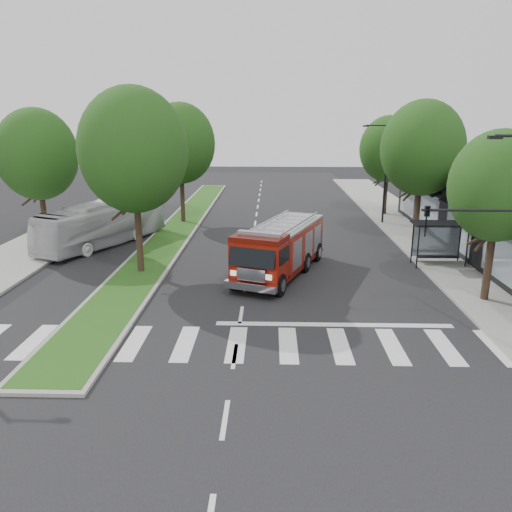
# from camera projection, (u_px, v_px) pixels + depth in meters

# --- Properties ---
(ground) EXTENTS (140.00, 140.00, 0.00)m
(ground) POSITION_uv_depth(u_px,v_px,m) (241.00, 315.00, 22.22)
(ground) COLOR black
(ground) RESTS_ON ground
(sidewalk_right) EXTENTS (5.00, 80.00, 0.15)m
(sidewalk_right) POSITION_uv_depth(u_px,v_px,m) (448.00, 256.00, 31.47)
(sidewalk_right) COLOR gray
(sidewalk_right) RESTS_ON ground
(sidewalk_left) EXTENTS (5.00, 80.00, 0.15)m
(sidewalk_left) POSITION_uv_depth(u_px,v_px,m) (27.00, 252.00, 32.25)
(sidewalk_left) COLOR gray
(sidewalk_left) RESTS_ON ground
(median) EXTENTS (3.00, 50.00, 0.15)m
(median) POSITION_uv_depth(u_px,v_px,m) (179.00, 227.00, 39.71)
(median) COLOR gray
(median) RESTS_ON ground
(bus_shelter) EXTENTS (3.20, 1.60, 2.61)m
(bus_shelter) POSITION_uv_depth(u_px,v_px,m) (440.00, 232.00, 29.20)
(bus_shelter) COLOR black
(bus_shelter) RESTS_ON ground
(tree_right_near) EXTENTS (4.40, 4.40, 8.05)m
(tree_right_near) POSITION_uv_depth(u_px,v_px,m) (499.00, 186.00, 22.34)
(tree_right_near) COLOR black
(tree_right_near) RESTS_ON ground
(tree_right_mid) EXTENTS (5.60, 5.60, 9.72)m
(tree_right_mid) POSITION_uv_depth(u_px,v_px,m) (422.00, 148.00, 33.64)
(tree_right_mid) COLOR black
(tree_right_mid) RESTS_ON ground
(tree_right_far) EXTENTS (5.00, 5.00, 8.73)m
(tree_right_far) POSITION_uv_depth(u_px,v_px,m) (388.00, 149.00, 43.44)
(tree_right_far) COLOR black
(tree_right_far) RESTS_ON ground
(tree_median_near) EXTENTS (5.80, 5.80, 10.16)m
(tree_median_near) POSITION_uv_depth(u_px,v_px,m) (133.00, 150.00, 26.35)
(tree_median_near) COLOR black
(tree_median_near) RESTS_ON ground
(tree_median_far) EXTENTS (5.60, 5.60, 9.72)m
(tree_median_far) POSITION_uv_depth(u_px,v_px,m) (180.00, 143.00, 39.92)
(tree_median_far) COLOR black
(tree_median_far) RESTS_ON ground
(tree_left_mid) EXTENTS (5.20, 5.20, 9.16)m
(tree_left_mid) POSITION_uv_depth(u_px,v_px,m) (37.00, 155.00, 32.53)
(tree_left_mid) COLOR black
(tree_left_mid) RESTS_ON ground
(streetlight_right_near) EXTENTS (4.08, 0.22, 8.00)m
(streetlight_right_near) POSITION_uv_depth(u_px,v_px,m) (510.00, 231.00, 17.33)
(streetlight_right_near) COLOR black
(streetlight_right_near) RESTS_ON ground
(streetlight_right_far) EXTENTS (2.11, 0.20, 8.00)m
(streetlight_right_far) POSITION_uv_depth(u_px,v_px,m) (384.00, 169.00, 39.99)
(streetlight_right_far) COLOR black
(streetlight_right_far) RESTS_ON ground
(fire_engine) EXTENTS (5.56, 9.22, 3.07)m
(fire_engine) POSITION_uv_depth(u_px,v_px,m) (280.00, 249.00, 27.66)
(fire_engine) COLOR #500A04
(fire_engine) RESTS_ON ground
(city_bus) EXTENTS (6.66, 10.63, 2.94)m
(city_bus) POSITION_uv_depth(u_px,v_px,m) (103.00, 224.00, 34.03)
(city_bus) COLOR silver
(city_bus) RESTS_ON ground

